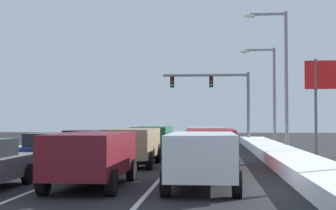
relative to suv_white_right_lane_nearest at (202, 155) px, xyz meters
name	(u,v)px	position (x,y,z in m)	size (l,w,h in m)	color
ground_plane	(132,167)	(-3.22, 6.89, -1.02)	(120.00, 120.00, 0.00)	black
lane_stripe_between_right_lane_and_center_lane	(177,160)	(-1.52, 10.56, -1.01)	(0.14, 40.37, 0.01)	silver
lane_stripe_between_center_lane_and_left_lane	(111,160)	(-4.92, 10.56, -1.01)	(0.14, 40.37, 0.01)	silver
snow_bank_right_shoulder	(282,156)	(3.78, 10.56, -0.74)	(2.03, 40.37, 0.56)	white
snow_bank_left_shoulder	(12,154)	(-10.22, 10.56, -0.76)	(2.14, 40.37, 0.51)	white
suv_white_right_lane_nearest	(202,155)	(0.00, 0.00, 0.00)	(2.16, 4.90, 1.67)	silver
suv_red_right_lane_second	(211,145)	(0.25, 6.48, 0.00)	(2.16, 4.90, 1.67)	maroon
suv_silver_right_lane_third	(207,139)	(0.00, 12.68, 0.00)	(2.16, 4.90, 1.67)	#B7BABF
suv_maroon_center_lane_nearest	(92,154)	(-3.38, 0.00, 0.00)	(2.16, 4.90, 1.67)	maroon
suv_tan_center_lane_second	(133,143)	(-3.28, 7.38, 0.00)	(2.16, 4.90, 1.67)	#937F60
suv_green_center_lane_third	(153,138)	(-3.18, 14.02, 0.00)	(2.16, 4.90, 1.67)	#1E5633
sedan_navy_left_lane_second	(51,150)	(-6.59, 5.88, -0.25)	(2.00, 4.50, 1.51)	navy
sedan_black_left_lane_third	(83,144)	(-6.77, 11.92, -0.25)	(2.00, 4.50, 1.51)	black
traffic_light_gantry	(221,92)	(1.05, 28.90, 3.48)	(7.54, 0.47, 6.20)	slate
street_lamp_right_mid	(281,69)	(4.46, 16.06, 4.16)	(2.66, 0.36, 8.71)	gray
street_lamp_right_far	(269,87)	(4.56, 23.40, 3.52)	(2.66, 0.36, 7.51)	gray
roadside_sign_right	(334,85)	(7.07, 13.72, 3.00)	(3.20, 0.16, 5.50)	#59595B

